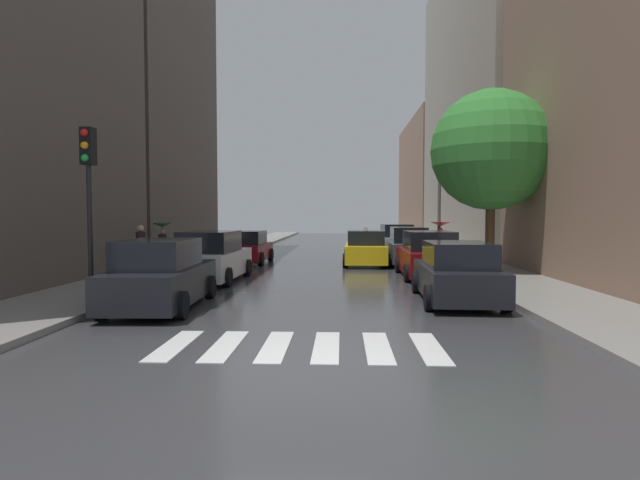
{
  "coord_description": "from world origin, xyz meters",
  "views": [
    {
      "loc": [
        0.72,
        -7.61,
        2.32
      ],
      "look_at": [
        -0.5,
        20.92,
        0.96
      ],
      "focal_mm": 28.85,
      "sensor_mm": 36.0,
      "label": 1
    }
  ],
  "objects": [
    {
      "name": "parked_car_right_second",
      "position": [
        3.94,
        11.71,
        0.81
      ],
      "size": [
        2.11,
        4.62,
        1.74
      ],
      "rotation": [
        0.0,
        0.0,
        1.57
      ],
      "color": "maroon",
      "rests_on": "ground"
    },
    {
      "name": "parked_car_right_fourth",
      "position": [
        3.89,
        22.47,
        0.84
      ],
      "size": [
        2.21,
        4.08,
        1.81
      ],
      "rotation": [
        0.0,
        0.0,
        1.61
      ],
      "color": "#B2B7BF",
      "rests_on": "ground"
    },
    {
      "name": "parked_car_right_nearest",
      "position": [
        3.8,
        6.23,
        0.76
      ],
      "size": [
        2.17,
        4.47,
        1.61
      ],
      "rotation": [
        0.0,
        0.0,
        1.53
      ],
      "color": "black",
      "rests_on": "ground"
    },
    {
      "name": "crosswalk_stripes",
      "position": [
        0.0,
        1.34,
        0.01
      ],
      "size": [
        4.95,
        2.2,
        0.01
      ],
      "color": "silver",
      "rests_on": "ground"
    },
    {
      "name": "parked_car_left_third",
      "position": [
        -3.88,
        17.04,
        0.74
      ],
      "size": [
        2.18,
        4.07,
        1.58
      ],
      "rotation": [
        0.0,
        0.0,
        1.54
      ],
      "color": "maroon",
      "rests_on": "ground"
    },
    {
      "name": "pedestrian_near_tree",
      "position": [
        5.51,
        17.57,
        1.52
      ],
      "size": [
        1.03,
        1.03,
        1.86
      ],
      "rotation": [
        0.0,
        0.0,
        1.02
      ],
      "color": "black",
      "rests_on": "sidewalk_right"
    },
    {
      "name": "parked_car_left_nearest",
      "position": [
        -3.8,
        4.98,
        0.8
      ],
      "size": [
        2.15,
        4.56,
        1.73
      ],
      "rotation": [
        0.0,
        0.0,
        1.61
      ],
      "color": "black",
      "rests_on": "ground"
    },
    {
      "name": "pedestrian_foreground",
      "position": [
        -6.96,
        11.66,
        1.1
      ],
      "size": [
        0.36,
        0.36,
        1.8
      ],
      "rotation": [
        0.0,
        0.0,
        3.5
      ],
      "color": "brown",
      "rests_on": "sidewalk_left"
    },
    {
      "name": "parked_car_right_third",
      "position": [
        3.86,
        16.92,
        0.82
      ],
      "size": [
        2.07,
        4.6,
        1.77
      ],
      "rotation": [
        0.0,
        0.0,
        1.55
      ],
      "color": "#474C51",
      "rests_on": "ground"
    },
    {
      "name": "sidewalk_left",
      "position": [
        -6.5,
        24.0,
        0.07
      ],
      "size": [
        3.0,
        72.0,
        0.15
      ],
      "primitive_type": "cube",
      "color": "gray",
      "rests_on": "ground"
    },
    {
      "name": "building_right_mid",
      "position": [
        11.0,
        27.96,
        10.29
      ],
      "size": [
        6.0,
        20.87,
        20.58
      ],
      "primitive_type": "cube",
      "color": "#9E9384",
      "rests_on": "ground"
    },
    {
      "name": "parked_car_left_second",
      "position": [
        -3.88,
        10.29,
        0.82
      ],
      "size": [
        2.21,
        4.68,
        1.77
      ],
      "rotation": [
        0.0,
        0.0,
        1.54
      ],
      "color": "silver",
      "rests_on": "ground"
    },
    {
      "name": "taxi_midroad",
      "position": [
        1.83,
        16.44,
        0.76
      ],
      "size": [
        2.17,
        4.47,
        1.81
      ],
      "rotation": [
        0.0,
        0.0,
        1.54
      ],
      "color": "yellow",
      "rests_on": "ground"
    },
    {
      "name": "pedestrian_by_kerb",
      "position": [
        -7.19,
        14.72,
        1.45
      ],
      "size": [
        0.9,
        0.9,
        1.85
      ],
      "rotation": [
        0.0,
        0.0,
        5.21
      ],
      "color": "navy",
      "rests_on": "sidewalk_left"
    },
    {
      "name": "ground_plane",
      "position": [
        0.0,
        24.0,
        -0.02
      ],
      "size": [
        28.0,
        72.0,
        0.04
      ],
      "primitive_type": "cube",
      "color": "#38383B"
    },
    {
      "name": "sidewalk_right",
      "position": [
        6.5,
        24.0,
        0.07
      ],
      "size": [
        3.0,
        72.0,
        0.15
      ],
      "primitive_type": "cube",
      "color": "gray",
      "rests_on": "ground"
    },
    {
      "name": "street_tree_right",
      "position": [
        6.54,
        12.83,
        4.86
      ],
      "size": [
        4.68,
        4.68,
        7.06
      ],
      "color": "#513823",
      "rests_on": "sidewalk_right"
    },
    {
      "name": "building_left_mid",
      "position": [
        -11.0,
        21.8,
        9.85
      ],
      "size": [
        6.0,
        12.73,
        19.71
      ],
      "primitive_type": "cube",
      "color": "#564C47",
      "rests_on": "ground"
    },
    {
      "name": "traffic_light_left_corner",
      "position": [
        -5.45,
        4.69,
        3.29
      ],
      "size": [
        0.3,
        0.42,
        4.3
      ],
      "color": "black",
      "rests_on": "sidewalk_left"
    },
    {
      "name": "building_right_far",
      "position": [
        11.0,
        48.91,
        6.24
      ],
      "size": [
        6.0,
        19.54,
        12.49
      ],
      "primitive_type": "cube",
      "color": "#8C6B56",
      "rests_on": "ground"
    },
    {
      "name": "lamp_post_right",
      "position": [
        5.55,
        18.18,
        3.88
      ],
      "size": [
        0.6,
        0.28,
        6.42
      ],
      "color": "#595B60",
      "rests_on": "sidewalk_right"
    }
  ]
}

